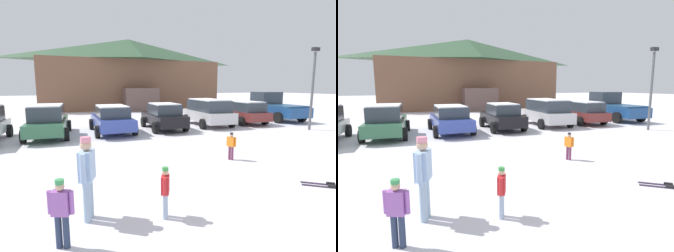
# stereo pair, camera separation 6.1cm
# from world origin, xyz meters

# --- Properties ---
(ski_lodge) EXTENTS (20.91, 10.83, 8.12)m
(ski_lodge) POSITION_xyz_m (4.78, 30.07, 4.12)
(ski_lodge) COLOR brown
(ski_lodge) RESTS_ON ground
(parked_green_coupe) EXTENTS (2.47, 4.90, 1.68)m
(parked_green_coupe) POSITION_xyz_m (-4.47, 13.43, 0.84)
(parked_green_coupe) COLOR #316545
(parked_green_coupe) RESTS_ON ground
(parked_blue_hatchback) EXTENTS (2.34, 4.78, 1.55)m
(parked_blue_hatchback) POSITION_xyz_m (-1.19, 13.33, 0.79)
(parked_blue_hatchback) COLOR #33469E
(parked_blue_hatchback) RESTS_ON ground
(parked_black_sedan) EXTENTS (2.33, 4.31, 1.59)m
(parked_black_sedan) POSITION_xyz_m (1.94, 13.14, 0.81)
(parked_black_sedan) COLOR black
(parked_black_sedan) RESTS_ON ground
(parked_silver_wagon) EXTENTS (2.58, 4.48, 1.76)m
(parked_silver_wagon) POSITION_xyz_m (5.24, 13.30, 0.94)
(parked_silver_wagon) COLOR silver
(parked_silver_wagon) RESTS_ON ground
(parked_maroon_van) EXTENTS (2.39, 4.68, 1.57)m
(parked_maroon_van) POSITION_xyz_m (8.13, 13.38, 0.86)
(parked_maroon_van) COLOR maroon
(parked_maroon_van) RESTS_ON ground
(pickup_truck) EXTENTS (2.79, 5.45, 2.15)m
(pickup_truck) POSITION_xyz_m (11.59, 13.83, 0.99)
(pickup_truck) COLOR navy
(pickup_truck) RESTS_ON ground
(skier_child_in_orange_jacket) EXTENTS (0.23, 0.34, 0.99)m
(skier_child_in_orange_jacket) POSITION_xyz_m (1.42, 5.97, 0.56)
(skier_child_in_orange_jacket) COLOR #6F3255
(skier_child_in_orange_jacket) RESTS_ON ground
(skier_child_in_red_jacket) EXTENTS (0.25, 0.35, 1.05)m
(skier_child_in_red_jacket) POSITION_xyz_m (-2.41, 3.14, 0.59)
(skier_child_in_red_jacket) COLOR #9AACC8
(skier_child_in_red_jacket) RESTS_ON ground
(skier_child_in_purple_jacket) EXTENTS (0.40, 0.27, 1.16)m
(skier_child_in_purple_jacket) POSITION_xyz_m (-4.33, 2.93, 0.66)
(skier_child_in_purple_jacket) COLOR #293551
(skier_child_in_purple_jacket) RESTS_ON ground
(skier_adult_in_blue_parka) EXTENTS (0.37, 0.58, 1.67)m
(skier_adult_in_blue_parka) POSITION_xyz_m (-3.81, 3.70, 0.94)
(skier_adult_in_blue_parka) COLOR #98B4CD
(skier_adult_in_blue_parka) RESTS_ON ground
(pair_of_skis) EXTENTS (1.34, 1.26, 0.08)m
(pair_of_skis) POSITION_xyz_m (2.26, 2.78, 0.02)
(pair_of_skis) COLOR #291C32
(pair_of_skis) RESTS_ON ground
(lamp_post) EXTENTS (0.44, 0.24, 4.82)m
(lamp_post) POSITION_xyz_m (9.83, 9.24, 2.75)
(lamp_post) COLOR #515459
(lamp_post) RESTS_ON ground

